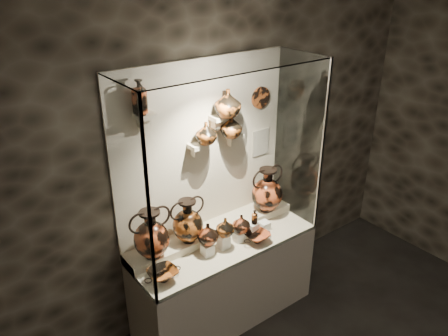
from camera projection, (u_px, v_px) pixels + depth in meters
The scene contains 35 objects.
wall_back at pixel (202, 151), 3.76m from camera, with size 5.00×0.02×3.20m, color black.
plinth at pixel (224, 281), 4.05m from camera, with size 1.70×0.60×0.80m, color beige.
front_tier at pixel (224, 244), 3.87m from camera, with size 1.68×0.58×0.03m, color beige.
rear_tier at pixel (213, 232), 3.98m from camera, with size 1.70×0.25×0.10m, color beige.
back_panel at pixel (203, 151), 3.76m from camera, with size 1.70×0.03×1.60m, color beige.
glass_front at pixel (248, 176), 3.32m from camera, with size 1.70×0.01×1.60m, color white.
glass_left at pixel (129, 194), 3.07m from camera, with size 0.01×0.60×1.60m, color white.
glass_right at pixel (298, 140), 3.99m from camera, with size 0.01×0.60×1.60m, color white.
glass_top at pixel (225, 65), 3.19m from camera, with size 1.70×0.60×0.01m, color white.
frame_post_left at pixel (149, 210), 2.87m from camera, with size 0.02×0.02×1.60m, color gray.
frame_post_right at pixel (322, 150), 3.78m from camera, with size 0.02×0.02×1.60m, color gray.
pedestal_a at pixel (207, 249), 3.68m from camera, with size 0.09×0.09×0.10m, color white.
pedestal_b at pixel (223, 241), 3.77m from camera, with size 0.09×0.09×0.13m, color white.
pedestal_c at pixel (239, 236), 3.87m from camera, with size 0.09×0.09×0.09m, color white.
pedestal_d at pixel (252, 229), 3.95m from camera, with size 0.09×0.09×0.12m, color white.
pedestal_e at pixel (264, 225), 4.04m from camera, with size 0.09×0.09×0.08m, color white.
bracket_ul at pixel (145, 116), 3.22m from camera, with size 0.14×0.12×0.04m, color beige.
bracket_ca at pixel (197, 146), 3.61m from camera, with size 0.14×0.12×0.04m, color beige.
bracket_cb at pixel (217, 118), 3.63m from camera, with size 0.10×0.12×0.04m, color beige.
bracket_cc at pixel (234, 136), 3.82m from camera, with size 0.14×0.12×0.04m, color beige.
amphora_left at pixel (151, 234), 3.48m from camera, with size 0.34×0.34×0.43m, color #B34722, non-canonical shape.
amphora_mid at pixel (188, 221), 3.68m from camera, with size 0.32×0.32×0.40m, color #A5511D, non-canonical shape.
amphora_right at pixel (267, 190), 4.14m from camera, with size 0.35×0.35×0.44m, color #B34722, non-canonical shape.
jug_a at pixel (208, 234), 3.64m from camera, with size 0.18×0.18×0.19m, color #B34722.
jug_b at pixel (225, 227), 3.70m from camera, with size 0.16×0.16×0.17m, color #A5511D.
jug_c at pixel (241, 223), 3.83m from camera, with size 0.16×0.16×0.16m, color #B34722.
lekythos_small at pixel (254, 216), 3.89m from camera, with size 0.07×0.07×0.15m, color #A5511D, non-canonical shape.
kylix_left at pixel (163, 274), 3.38m from camera, with size 0.29×0.25×0.12m, color #A5511D, non-canonical shape.
kylix_right at pixel (257, 236), 3.85m from camera, with size 0.27×0.23×0.11m, color #B34722, non-canonical shape.
lekythos_tall at pixel (140, 96), 3.12m from camera, with size 0.12×0.12×0.29m, color #B34722, non-canonical shape.
ovoid_vase_a at pixel (206, 133), 3.56m from camera, with size 0.18×0.18×0.19m, color #A5511D.
ovoid_vase_b at pixel (228, 103), 3.57m from camera, with size 0.22×0.22×0.23m, color #A5511D.
ovoid_vase_c at pixel (231, 126), 3.70m from camera, with size 0.19×0.19×0.20m, color #A5511D.
wall_plate at pixel (260, 98), 3.92m from camera, with size 0.20×0.20×0.02m, color #B15122.
info_placard at pixel (261, 142), 4.13m from camera, with size 0.19×0.01×0.26m, color beige.
Camera 1 is at (-1.93, -0.38, 3.08)m, focal length 35.00 mm.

